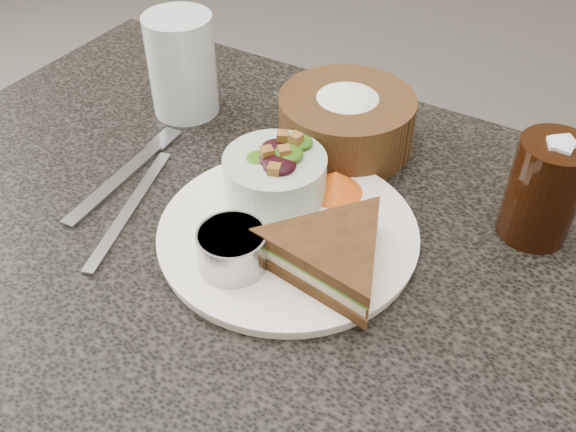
{
  "coord_description": "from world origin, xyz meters",
  "views": [
    {
      "loc": [
        0.25,
        -0.4,
        1.21
      ],
      "look_at": [
        0.0,
        0.02,
        0.78
      ],
      "focal_mm": 40.0,
      "sensor_mm": 36.0,
      "label": 1
    }
  ],
  "objects_px": {
    "sandwich": "(332,255)",
    "dressing_ramekin": "(232,249)",
    "salad_bowl": "(275,169)",
    "dinner_plate": "(288,233)",
    "cola_glass": "(545,185)",
    "water_glass": "(182,65)",
    "bread_basket": "(347,113)"
  },
  "relations": [
    {
      "from": "salad_bowl",
      "to": "dressing_ramekin",
      "type": "bearing_deg",
      "value": -78.73
    },
    {
      "from": "bread_basket",
      "to": "cola_glass",
      "type": "height_order",
      "value": "cola_glass"
    },
    {
      "from": "cola_glass",
      "to": "salad_bowl",
      "type": "bearing_deg",
      "value": -159.79
    },
    {
      "from": "bread_basket",
      "to": "sandwich",
      "type": "bearing_deg",
      "value": -66.47
    },
    {
      "from": "dressing_ramekin",
      "to": "cola_glass",
      "type": "bearing_deg",
      "value": 41.73
    },
    {
      "from": "sandwich",
      "to": "water_glass",
      "type": "relative_size",
      "value": 1.22
    },
    {
      "from": "dinner_plate",
      "to": "cola_glass",
      "type": "relative_size",
      "value": 2.15
    },
    {
      "from": "dressing_ramekin",
      "to": "dinner_plate",
      "type": "bearing_deg",
      "value": 74.22
    },
    {
      "from": "dinner_plate",
      "to": "cola_glass",
      "type": "distance_m",
      "value": 0.26
    },
    {
      "from": "water_glass",
      "to": "dinner_plate",
      "type": "bearing_deg",
      "value": -30.9
    },
    {
      "from": "dressing_ramekin",
      "to": "bread_basket",
      "type": "bearing_deg",
      "value": 91.24
    },
    {
      "from": "sandwich",
      "to": "dressing_ramekin",
      "type": "distance_m",
      "value": 0.1
    },
    {
      "from": "salad_bowl",
      "to": "dressing_ramekin",
      "type": "distance_m",
      "value": 0.12
    },
    {
      "from": "bread_basket",
      "to": "cola_glass",
      "type": "distance_m",
      "value": 0.25
    },
    {
      "from": "salad_bowl",
      "to": "bread_basket",
      "type": "xyz_separation_m",
      "value": [
        0.02,
        0.14,
        0.0
      ]
    },
    {
      "from": "dinner_plate",
      "to": "dressing_ramekin",
      "type": "bearing_deg",
      "value": -105.78
    },
    {
      "from": "salad_bowl",
      "to": "cola_glass",
      "type": "distance_m",
      "value": 0.28
    },
    {
      "from": "sandwich",
      "to": "dressing_ramekin",
      "type": "bearing_deg",
      "value": -145.53
    },
    {
      "from": "dinner_plate",
      "to": "salad_bowl",
      "type": "distance_m",
      "value": 0.07
    },
    {
      "from": "dinner_plate",
      "to": "salad_bowl",
      "type": "height_order",
      "value": "salad_bowl"
    },
    {
      "from": "dinner_plate",
      "to": "dressing_ramekin",
      "type": "xyz_separation_m",
      "value": [
        -0.02,
        -0.07,
        0.03
      ]
    },
    {
      "from": "salad_bowl",
      "to": "water_glass",
      "type": "bearing_deg",
      "value": 153.16
    },
    {
      "from": "dinner_plate",
      "to": "sandwich",
      "type": "height_order",
      "value": "sandwich"
    },
    {
      "from": "sandwich",
      "to": "dressing_ramekin",
      "type": "xyz_separation_m",
      "value": [
        -0.09,
        -0.04,
        -0.0
      ]
    },
    {
      "from": "bread_basket",
      "to": "cola_glass",
      "type": "xyz_separation_m",
      "value": [
        0.24,
        -0.04,
        0.02
      ]
    },
    {
      "from": "dressing_ramekin",
      "to": "salad_bowl",
      "type": "bearing_deg",
      "value": 101.27
    },
    {
      "from": "salad_bowl",
      "to": "cola_glass",
      "type": "xyz_separation_m",
      "value": [
        0.26,
        0.1,
        0.02
      ]
    },
    {
      "from": "sandwich",
      "to": "bread_basket",
      "type": "bearing_deg",
      "value": 122.21
    },
    {
      "from": "water_glass",
      "to": "cola_glass",
      "type": "bearing_deg",
      "value": -0.85
    },
    {
      "from": "sandwich",
      "to": "salad_bowl",
      "type": "bearing_deg",
      "value": 154.52
    },
    {
      "from": "dressing_ramekin",
      "to": "water_glass",
      "type": "bearing_deg",
      "value": 135.98
    },
    {
      "from": "salad_bowl",
      "to": "cola_glass",
      "type": "height_order",
      "value": "cola_glass"
    }
  ]
}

